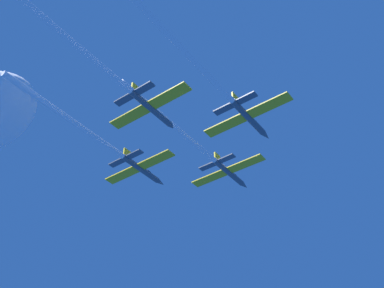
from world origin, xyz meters
name	(u,v)px	position (x,y,z in m)	size (l,w,h in m)	color
jet_lead	(203,151)	(0.07, -8.20, 0.60)	(15.56, 36.57, 2.58)	#4C5660
jet_left_wing	(108,146)	(-11.75, -20.19, -0.37)	(15.56, 36.65, 2.58)	#4C5660
jet_right_wing	(212,79)	(11.65, -22.27, -0.12)	(15.56, 41.27, 2.58)	#4C5660
jet_slot	(117,80)	(0.00, -30.13, 0.42)	(15.56, 34.73, 2.58)	#4C5660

